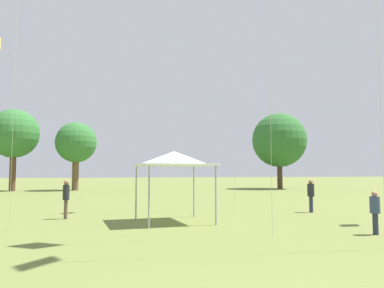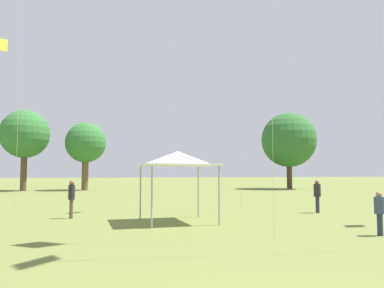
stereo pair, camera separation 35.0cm
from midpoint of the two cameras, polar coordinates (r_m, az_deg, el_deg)
person_standing_2 at (r=18.84m, az=-19.15°, el=-7.39°), size 0.43×0.43×1.82m
person_standing_3 at (r=21.62m, az=17.21°, el=-7.14°), size 0.51×0.51×1.78m
person_standing_4 at (r=14.82m, az=25.49°, el=-8.91°), size 0.45×0.45×1.53m
canopy_tent at (r=16.65m, az=-3.37°, el=-2.28°), size 3.37×3.37×3.13m
distant_tree_0 at (r=47.58m, az=-17.45°, el=0.16°), size 4.92×4.92×8.28m
distant_tree_2 at (r=48.35m, az=-25.69°, el=1.40°), size 5.68×5.68×9.54m
distant_tree_3 at (r=51.15m, az=12.96°, el=0.56°), size 7.18×7.18×10.05m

